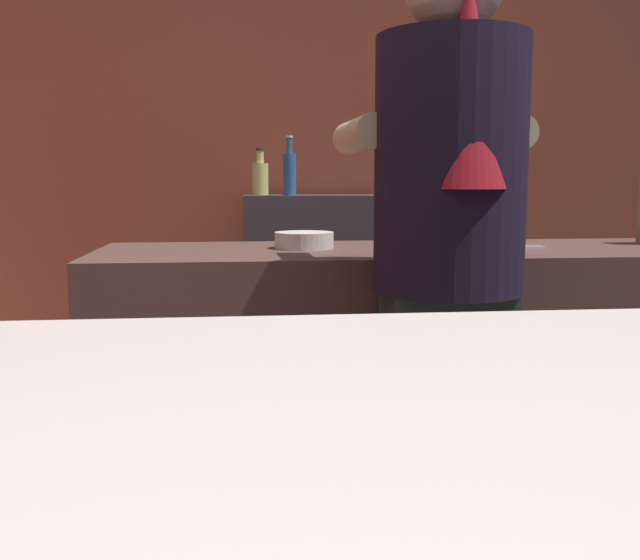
# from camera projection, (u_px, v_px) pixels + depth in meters

# --- Properties ---
(wall_back) EXTENTS (5.20, 0.10, 2.70)m
(wall_back) POSITION_uv_depth(u_px,v_px,m) (302.00, 133.00, 3.42)
(wall_back) COLOR brown
(wall_back) RESTS_ON ground
(prep_counter) EXTENTS (2.10, 0.60, 0.93)m
(prep_counter) POSITION_uv_depth(u_px,v_px,m) (457.00, 403.00, 2.19)
(prep_counter) COLOR #4E352F
(prep_counter) RESTS_ON ground
(back_shelf) EXTENTS (0.83, 0.36, 1.07)m
(back_shelf) POSITION_uv_depth(u_px,v_px,m) (338.00, 315.00, 3.27)
(back_shelf) COLOR #393338
(back_shelf) RESTS_ON ground
(bartender) EXTENTS (0.43, 0.52, 1.66)m
(bartender) POSITION_uv_depth(u_px,v_px,m) (449.00, 254.00, 1.66)
(bartender) COLOR #26372E
(bartender) RESTS_ON ground
(mixing_bowl) EXTENTS (0.17, 0.17, 0.05)m
(mixing_bowl) POSITION_uv_depth(u_px,v_px,m) (304.00, 240.00, 2.12)
(mixing_bowl) COLOR beige
(mixing_bowl) RESTS_ON prep_counter
(chefs_knife) EXTENTS (0.24, 0.05, 0.01)m
(chefs_knife) POSITION_uv_depth(u_px,v_px,m) (504.00, 248.00, 2.09)
(chefs_knife) COLOR silver
(chefs_knife) RESTS_ON prep_counter
(bottle_soy) EXTENTS (0.06, 0.06, 0.25)m
(bottle_soy) POSITION_uv_depth(u_px,v_px,m) (289.00, 172.00, 3.07)
(bottle_soy) COLOR #2A6296
(bottle_soy) RESTS_ON back_shelf
(bottle_vinegar) EXTENTS (0.07, 0.07, 0.20)m
(bottle_vinegar) POSITION_uv_depth(u_px,v_px,m) (260.00, 177.00, 3.18)
(bottle_vinegar) COLOR #CBD577
(bottle_vinegar) RESTS_ON back_shelf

